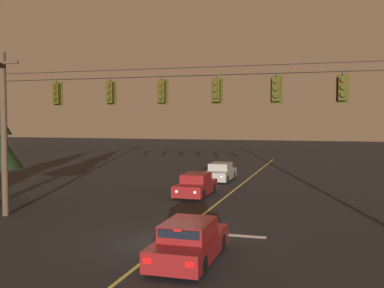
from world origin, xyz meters
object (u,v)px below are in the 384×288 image
Objects in this scene: traffic_light_leftmost at (56,94)px; car_waiting_near_lane at (189,242)px; traffic_light_far_right at (343,88)px; traffic_light_right_inner at (216,91)px; car_oncoming_lead at (196,185)px; traffic_light_rightmost at (276,89)px; traffic_light_centre at (162,92)px; traffic_light_left_inner at (110,93)px; car_oncoming_trailing at (220,172)px.

traffic_light_leftmost is 0.28× the size of car_waiting_near_lane.
car_waiting_near_lane is at bearing -138.99° from traffic_light_far_right.
traffic_light_right_inner is 10.46m from car_oncoming_lead.
traffic_light_rightmost reaches higher than car_waiting_near_lane.
traffic_light_centre is at bearing -84.49° from car_oncoming_lead.
traffic_light_left_inner reaches higher than car_oncoming_trailing.
traffic_light_centre is 0.28× the size of car_oncoming_trailing.
traffic_light_centre and traffic_light_far_right have the same top height.
traffic_light_right_inner is 0.28× the size of car_waiting_near_lane.
traffic_light_leftmost is at bearing 180.00° from traffic_light_far_right.
traffic_light_far_right is at bearing 0.00° from traffic_light_rightmost.
car_oncoming_trailing is (-5.84, 15.62, -5.36)m from traffic_light_rightmost.
traffic_light_centre is 9.96m from car_oncoming_lead.
traffic_light_far_right is (7.55, 0.00, 0.00)m from traffic_light_centre.
traffic_light_centre is 0.28× the size of car_waiting_near_lane.
traffic_light_left_inner is at bearing 180.00° from traffic_light_right_inner.
traffic_light_leftmost is at bearing 180.00° from traffic_light_right_inner.
traffic_light_left_inner is 1.00× the size of traffic_light_far_right.
car_oncoming_trailing is at bearing 84.03° from traffic_light_left_inner.
car_waiting_near_lane is 13.14m from car_oncoming_lead.
traffic_light_rightmost is 1.00× the size of traffic_light_far_right.
car_waiting_near_lane is (7.85, -4.34, -5.36)m from traffic_light_leftmost.
traffic_light_rightmost is 0.28× the size of car_oncoming_trailing.
car_waiting_near_lane is at bearing -59.43° from traffic_light_centre.
traffic_light_rightmost is at bearing 0.00° from traffic_light_left_inner.
traffic_light_left_inner is at bearing -101.46° from car_oncoming_lead.
car_oncoming_trailing is (-3.43, 19.96, -0.00)m from car_waiting_near_lane.
car_waiting_near_lane is 0.98× the size of car_oncoming_lead.
traffic_light_left_inner is at bearing 180.00° from traffic_light_centre.
traffic_light_right_inner is 0.28× the size of car_oncoming_lead.
traffic_light_left_inner is at bearing -95.97° from car_oncoming_trailing.
traffic_light_left_inner is at bearing 0.00° from traffic_light_leftmost.
car_oncoming_trailing is at bearing 93.18° from traffic_light_centre.
traffic_light_right_inner is (2.47, 0.00, 0.00)m from traffic_light_centre.
traffic_light_centre is at bearing 180.00° from traffic_light_far_right.
car_oncoming_lead is at bearing 134.98° from traffic_light_far_right.
car_oncoming_trailing is at bearing 118.32° from traffic_light_far_right.
car_waiting_near_lane is (0.09, -4.34, -5.36)m from traffic_light_right_inner.
traffic_light_left_inner is 0.28× the size of car_oncoming_lead.
traffic_light_leftmost is 1.00× the size of traffic_light_rightmost.
car_waiting_near_lane is (5.06, -4.34, -5.36)m from traffic_light_left_inner.
traffic_light_right_inner is 0.28× the size of car_oncoming_trailing.
traffic_light_right_inner reaches higher than car_waiting_near_lane.
car_oncoming_lead is at bearing 111.40° from traffic_light_right_inner.
traffic_light_rightmost is (7.47, 0.00, 0.00)m from traffic_light_left_inner.
traffic_light_far_right is (5.08, 0.00, 0.00)m from traffic_light_right_inner.
traffic_light_centre and traffic_light_right_inner have the same top height.
car_waiting_near_lane is 0.98× the size of car_oncoming_trailing.
traffic_light_centre reaches higher than car_oncoming_lead.
car_oncoming_lead is (-3.37, 12.70, -0.00)m from car_waiting_near_lane.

